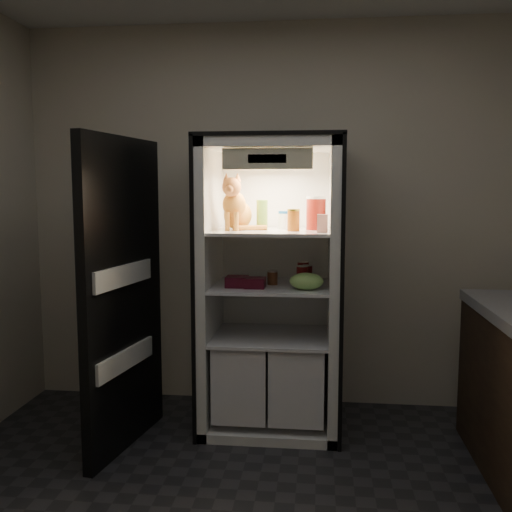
{
  "coord_description": "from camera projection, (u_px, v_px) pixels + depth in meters",
  "views": [
    {
      "loc": [
        0.31,
        -2.26,
        1.54
      ],
      "look_at": [
        -0.1,
        1.32,
        1.12
      ],
      "focal_mm": 40.0,
      "sensor_mm": 36.0,
      "label": 1
    }
  ],
  "objects": [
    {
      "name": "pepper_jar",
      "position": [
        316.0,
        213.0,
        3.61
      ],
      "size": [
        0.13,
        0.13,
        0.21
      ],
      "color": "#A12315",
      "rests_on": "refrigerator"
    },
    {
      "name": "tabby_cat",
      "position": [
        236.0,
        209.0,
        3.61
      ],
      "size": [
        0.3,
        0.35,
        0.36
      ],
      "rotation": [
        0.0,
        0.0,
        -0.12
      ],
      "color": "#C16218",
      "rests_on": "refrigerator"
    },
    {
      "name": "soda_can_b",
      "position": [
        307.0,
        275.0,
        3.66
      ],
      "size": [
        0.07,
        0.07,
        0.12
      ],
      "color": "black",
      "rests_on": "refrigerator"
    },
    {
      "name": "berry_box_right",
      "position": [
        255.0,
        283.0,
        3.52
      ],
      "size": [
        0.13,
        0.13,
        0.06
      ],
      "primitive_type": "cube",
      "color": "#460B1C",
      "rests_on": "refrigerator"
    },
    {
      "name": "condiment_jar",
      "position": [
        272.0,
        277.0,
        3.64
      ],
      "size": [
        0.07,
        0.07,
        0.09
      ],
      "color": "brown",
      "rests_on": "refrigerator"
    },
    {
      "name": "mayo_tub",
      "position": [
        285.0,
        220.0,
        3.69
      ],
      "size": [
        0.08,
        0.08,
        0.12
      ],
      "color": "white",
      "rests_on": "refrigerator"
    },
    {
      "name": "refrigerator",
      "position": [
        272.0,
        306.0,
        3.72
      ],
      "size": [
        0.9,
        0.72,
        1.88
      ],
      "color": "white",
      "rests_on": "floor"
    },
    {
      "name": "cream_carton",
      "position": [
        322.0,
        223.0,
        3.4
      ],
      "size": [
        0.06,
        0.06,
        0.11
      ],
      "primitive_type": "cube",
      "color": "beige",
      "rests_on": "refrigerator"
    },
    {
      "name": "room_shell",
      "position": [
        243.0,
        170.0,
        2.26
      ],
      "size": [
        3.6,
        3.6,
        3.6
      ],
      "color": "white",
      "rests_on": "floor"
    },
    {
      "name": "salsa_jar",
      "position": [
        294.0,
        220.0,
        3.51
      ],
      "size": [
        0.08,
        0.08,
        0.14
      ],
      "color": "maroon",
      "rests_on": "refrigerator"
    },
    {
      "name": "soda_can_c",
      "position": [
        302.0,
        276.0,
        3.54
      ],
      "size": [
        0.07,
        0.07,
        0.13
      ],
      "color": "black",
      "rests_on": "refrigerator"
    },
    {
      "name": "parmesan_shaker",
      "position": [
        262.0,
        215.0,
        3.62
      ],
      "size": [
        0.07,
        0.07,
        0.19
      ],
      "color": "#268E29",
      "rests_on": "refrigerator"
    },
    {
      "name": "berry_box_left",
      "position": [
        237.0,
        282.0,
        3.56
      ],
      "size": [
        0.13,
        0.13,
        0.07
      ],
      "primitive_type": "cube",
      "color": "#460B1C",
      "rests_on": "refrigerator"
    },
    {
      "name": "soda_can_a",
      "position": [
        303.0,
        272.0,
        3.72
      ],
      "size": [
        0.08,
        0.08,
        0.14
      ],
      "color": "black",
      "rests_on": "refrigerator"
    },
    {
      "name": "fridge_door",
      "position": [
        123.0,
        297.0,
        3.37
      ],
      "size": [
        0.2,
        0.87,
        1.85
      ],
      "rotation": [
        0.0,
        0.0,
        -0.17
      ],
      "color": "black",
      "rests_on": "floor"
    },
    {
      "name": "grape_bag",
      "position": [
        306.0,
        281.0,
        3.45
      ],
      "size": [
        0.21,
        0.15,
        0.1
      ],
      "primitive_type": "ellipsoid",
      "color": "#7AB353",
      "rests_on": "refrigerator"
    }
  ]
}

